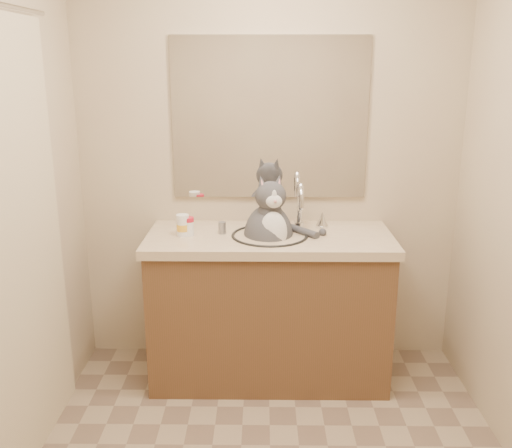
{
  "coord_description": "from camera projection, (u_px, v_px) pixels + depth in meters",
  "views": [
    {
      "loc": [
        -0.04,
        -2.01,
        1.76
      ],
      "look_at": [
        -0.07,
        0.65,
        1.0
      ],
      "focal_mm": 40.0,
      "sensor_mm": 36.0,
      "label": 1
    }
  ],
  "objects": [
    {
      "name": "mirror",
      "position": [
        270.0,
        119.0,
        3.2
      ],
      "size": [
        1.1,
        0.02,
        0.9
      ],
      "primitive_type": "cube",
      "color": "white",
      "rests_on": "room"
    },
    {
      "name": "grey_canister",
      "position": [
        222.0,
        228.0,
        3.12
      ],
      "size": [
        0.05,
        0.05,
        0.07
      ],
      "rotation": [
        0.0,
        0.0,
        0.15
      ],
      "color": "gray",
      "rests_on": "vanity"
    },
    {
      "name": "vanity",
      "position": [
        269.0,
        303.0,
        3.22
      ],
      "size": [
        1.34,
        0.59,
        1.12
      ],
      "color": "brown",
      "rests_on": "ground"
    },
    {
      "name": "cat",
      "position": [
        269.0,
        232.0,
        3.1
      ],
      "size": [
        0.44,
        0.36,
        0.54
      ],
      "rotation": [
        0.0,
        0.0,
        0.25
      ],
      "color": "#434247",
      "rests_on": "vanity"
    },
    {
      "name": "shower_curtain",
      "position": [
        5.0,
        254.0,
        2.24
      ],
      "size": [
        0.02,
        1.3,
        1.93
      ],
      "color": "beige",
      "rests_on": "ground"
    },
    {
      "name": "pill_bottle_orange",
      "position": [
        183.0,
        226.0,
        3.07
      ],
      "size": [
        0.09,
        0.09,
        0.12
      ],
      "rotation": [
        0.0,
        0.0,
        0.42
      ],
      "color": "white",
      "rests_on": "vanity"
    },
    {
      "name": "room",
      "position": [
        273.0,
        220.0,
        2.08
      ],
      "size": [
        2.22,
        2.52,
        2.42
      ],
      "color": "gray",
      "rests_on": "ground"
    },
    {
      "name": "pill_bottle_redcap",
      "position": [
        189.0,
        226.0,
        3.08
      ],
      "size": [
        0.08,
        0.08,
        0.1
      ],
      "rotation": [
        0.0,
        0.0,
        -0.4
      ],
      "color": "white",
      "rests_on": "vanity"
    }
  ]
}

